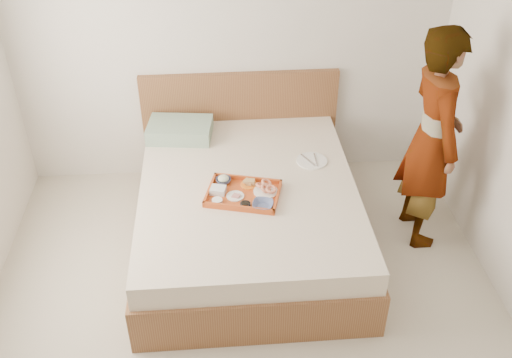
{
  "coord_description": "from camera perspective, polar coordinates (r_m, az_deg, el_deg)",
  "views": [
    {
      "loc": [
        -0.15,
        -2.38,
        3.0
      ],
      "look_at": [
        0.11,
        0.9,
        0.65
      ],
      "focal_mm": 40.93,
      "sensor_mm": 36.0,
      "label": 1
    }
  ],
  "objects": [
    {
      "name": "navy_bowl_big",
      "position": [
        3.96,
        0.68,
        -2.53
      ],
      "size": [
        0.17,
        0.17,
        0.03
      ],
      "primitive_type": "imported",
      "rotation": [
        0.0,
        0.0,
        -0.26
      ],
      "color": "navy",
      "rests_on": "tray"
    },
    {
      "name": "prawn_plate",
      "position": [
        4.1,
        0.95,
        -1.22
      ],
      "size": [
        0.21,
        0.21,
        0.01
      ],
      "primitive_type": "cylinder",
      "rotation": [
        0.0,
        0.0,
        -0.26
      ],
      "color": "white",
      "rests_on": "tray"
    },
    {
      "name": "wall_back",
      "position": [
        4.7,
        -2.52,
        14.28
      ],
      "size": [
        3.5,
        0.01,
        2.6
      ],
      "primitive_type": "cube",
      "color": "silver",
      "rests_on": "ground"
    },
    {
      "name": "meat_plate",
      "position": [
        4.06,
        -2.04,
        -1.68
      ],
      "size": [
        0.15,
        0.15,
        0.01
      ],
      "primitive_type": "cylinder",
      "rotation": [
        0.0,
        0.0,
        -0.26
      ],
      "color": "white",
      "rests_on": "tray"
    },
    {
      "name": "bed",
      "position": [
        4.36,
        -0.76,
        -3.39
      ],
      "size": [
        1.65,
        2.0,
        0.53
      ],
      "primitive_type": "cube",
      "color": "brown",
      "rests_on": "ground"
    },
    {
      "name": "headboard",
      "position": [
        5.04,
        -1.56,
        5.41
      ],
      "size": [
        1.65,
        0.06,
        0.95
      ],
      "primitive_type": "cube",
      "color": "brown",
      "rests_on": "ground"
    },
    {
      "name": "dinner_plate",
      "position": [
        4.46,
        5.48,
        1.78
      ],
      "size": [
        0.27,
        0.27,
        0.01
      ],
      "primitive_type": "cylinder",
      "rotation": [
        0.0,
        0.0,
        0.16
      ],
      "color": "white",
      "rests_on": "bed"
    },
    {
      "name": "sauce_dish",
      "position": [
        3.97,
        -1.04,
        -2.54
      ],
      "size": [
        0.09,
        0.09,
        0.03
      ],
      "primitive_type": "cylinder",
      "rotation": [
        0.0,
        0.0,
        -0.26
      ],
      "color": "black",
      "rests_on": "tray"
    },
    {
      "name": "cheese_round",
      "position": [
        4.01,
        -3.82,
        -2.15
      ],
      "size": [
        0.09,
        0.09,
        0.03
      ],
      "primitive_type": "cylinder",
      "rotation": [
        0.0,
        0.0,
        -0.26
      ],
      "color": "white",
      "rests_on": "tray"
    },
    {
      "name": "plastic_tub",
      "position": [
        4.09,
        -3.72,
        -1.1
      ],
      "size": [
        0.12,
        0.11,
        0.05
      ],
      "primitive_type": "cube",
      "rotation": [
        0.0,
        0.0,
        -0.26
      ],
      "color": "silver",
      "rests_on": "tray"
    },
    {
      "name": "tray",
      "position": [
        4.08,
        -1.25,
        -1.41
      ],
      "size": [
        0.58,
        0.48,
        0.05
      ],
      "primitive_type": "cube",
      "rotation": [
        0.0,
        0.0,
        -0.26
      ],
      "color": "#B5491B",
      "rests_on": "bed"
    },
    {
      "name": "bread_plate",
      "position": [
        4.17,
        -0.7,
        -0.56
      ],
      "size": [
        0.15,
        0.15,
        0.01
      ],
      "primitive_type": "cylinder",
      "rotation": [
        0.0,
        0.0,
        -0.26
      ],
      "color": "orange",
      "rests_on": "tray"
    },
    {
      "name": "salad_bowl",
      "position": [
        4.19,
        -3.2,
        -0.16
      ],
      "size": [
        0.13,
        0.13,
        0.03
      ],
      "primitive_type": "imported",
      "rotation": [
        0.0,
        0.0,
        -0.26
      ],
      "color": "navy",
      "rests_on": "tray"
    },
    {
      "name": "pillow",
      "position": [
        4.76,
        -7.44,
        4.78
      ],
      "size": [
        0.54,
        0.4,
        0.12
      ],
      "primitive_type": "cube",
      "rotation": [
        0.0,
        0.0,
        -0.13
      ],
      "color": "#80A588",
      "rests_on": "bed"
    },
    {
      "name": "person",
      "position": [
        4.31,
        16.81,
        3.73
      ],
      "size": [
        0.43,
        0.63,
        1.68
      ],
      "primitive_type": "imported",
      "rotation": [
        0.0,
        0.0,
        1.61
      ],
      "color": "beige",
      "rests_on": "ground"
    },
    {
      "name": "ground",
      "position": [
        3.84,
        -0.6,
        -15.97
      ],
      "size": [
        3.5,
        4.0,
        0.01
      ],
      "primitive_type": "cube",
      "color": "#BFB3A2",
      "rests_on": "ground"
    }
  ]
}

